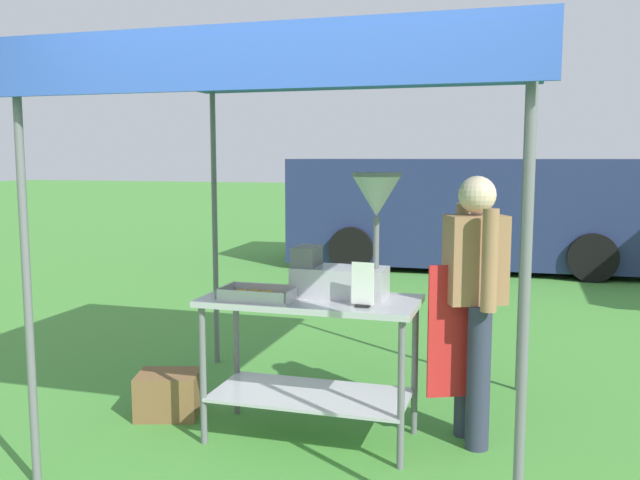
{
  "coord_description": "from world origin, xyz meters",
  "views": [
    {
      "loc": [
        0.97,
        -2.56,
        1.72
      ],
      "look_at": [
        -0.22,
        1.47,
        1.21
      ],
      "focal_mm": 38.2,
      "sensor_mm": 36.0,
      "label": 1
    }
  ],
  "objects_px": {
    "donut_tray": "(258,295)",
    "vendor": "(473,295)",
    "stall_canopy": "(315,75)",
    "donut_cart": "(311,336)",
    "van_navy": "(469,211)",
    "donut_fryer": "(352,246)",
    "menu_sign": "(363,288)",
    "supply_crate": "(168,394)"
  },
  "relations": [
    {
      "from": "donut_tray",
      "to": "vendor",
      "type": "bearing_deg",
      "value": 15.83
    },
    {
      "from": "stall_canopy",
      "to": "donut_tray",
      "type": "xyz_separation_m",
      "value": [
        -0.29,
        -0.22,
        -1.3
      ]
    },
    {
      "from": "donut_cart",
      "to": "vendor",
      "type": "distance_m",
      "value": 1.0
    },
    {
      "from": "donut_tray",
      "to": "van_navy",
      "type": "distance_m",
      "value": 7.21
    },
    {
      "from": "donut_fryer",
      "to": "van_navy",
      "type": "xyz_separation_m",
      "value": [
        0.2,
        6.96,
        -0.31
      ]
    },
    {
      "from": "van_navy",
      "to": "menu_sign",
      "type": "bearing_deg",
      "value": -90.6
    },
    {
      "from": "donut_tray",
      "to": "van_navy",
      "type": "bearing_deg",
      "value": 84.26
    },
    {
      "from": "stall_canopy",
      "to": "van_navy",
      "type": "relative_size",
      "value": 0.48
    },
    {
      "from": "donut_fryer",
      "to": "van_navy",
      "type": "relative_size",
      "value": 0.14
    },
    {
      "from": "vendor",
      "to": "donut_cart",
      "type": "bearing_deg",
      "value": -166.38
    },
    {
      "from": "donut_cart",
      "to": "supply_crate",
      "type": "relative_size",
      "value": 2.74
    },
    {
      "from": "vendor",
      "to": "van_navy",
      "type": "relative_size",
      "value": 0.29
    },
    {
      "from": "van_navy",
      "to": "donut_cart",
      "type": "bearing_deg",
      "value": -93.5
    },
    {
      "from": "donut_cart",
      "to": "van_navy",
      "type": "relative_size",
      "value": 0.23
    },
    {
      "from": "menu_sign",
      "to": "van_navy",
      "type": "relative_size",
      "value": 0.05
    },
    {
      "from": "stall_canopy",
      "to": "donut_fryer",
      "type": "relative_size",
      "value": 3.51
    },
    {
      "from": "stall_canopy",
      "to": "van_navy",
      "type": "height_order",
      "value": "stall_canopy"
    },
    {
      "from": "vendor",
      "to": "supply_crate",
      "type": "distance_m",
      "value": 2.11
    },
    {
      "from": "donut_fryer",
      "to": "van_navy",
      "type": "height_order",
      "value": "van_navy"
    },
    {
      "from": "menu_sign",
      "to": "van_navy",
      "type": "distance_m",
      "value": 7.21
    },
    {
      "from": "supply_crate",
      "to": "stall_canopy",
      "type": "bearing_deg",
      "value": 0.96
    },
    {
      "from": "stall_canopy",
      "to": "van_navy",
      "type": "distance_m",
      "value": 7.09
    },
    {
      "from": "donut_tray",
      "to": "stall_canopy",
      "type": "bearing_deg",
      "value": 37.11
    },
    {
      "from": "van_navy",
      "to": "donut_tray",
      "type": "bearing_deg",
      "value": -95.74
    },
    {
      "from": "donut_cart",
      "to": "supply_crate",
      "type": "bearing_deg",
      "value": 175.46
    },
    {
      "from": "stall_canopy",
      "to": "vendor",
      "type": "xyz_separation_m",
      "value": [
        0.94,
        0.13,
        -1.3
      ]
    },
    {
      "from": "donut_tray",
      "to": "menu_sign",
      "type": "distance_m",
      "value": 0.65
    },
    {
      "from": "stall_canopy",
      "to": "donut_cart",
      "type": "height_order",
      "value": "stall_canopy"
    },
    {
      "from": "menu_sign",
      "to": "vendor",
      "type": "height_order",
      "value": "vendor"
    },
    {
      "from": "donut_fryer",
      "to": "vendor",
      "type": "distance_m",
      "value": 0.78
    },
    {
      "from": "donut_cart",
      "to": "van_navy",
      "type": "height_order",
      "value": "van_navy"
    },
    {
      "from": "donut_fryer",
      "to": "menu_sign",
      "type": "relative_size",
      "value": 2.95
    },
    {
      "from": "donut_fryer",
      "to": "donut_cart",
      "type": "bearing_deg",
      "value": -159.18
    },
    {
      "from": "donut_fryer",
      "to": "vendor",
      "type": "xyz_separation_m",
      "value": [
        0.71,
        0.14,
        -0.28
      ]
    },
    {
      "from": "donut_cart",
      "to": "supply_crate",
      "type": "xyz_separation_m",
      "value": [
        -1.02,
        0.08,
        -0.5
      ]
    },
    {
      "from": "donut_tray",
      "to": "vendor",
      "type": "relative_size",
      "value": 0.27
    },
    {
      "from": "stall_canopy",
      "to": "donut_cart",
      "type": "distance_m",
      "value": 1.56
    },
    {
      "from": "donut_fryer",
      "to": "supply_crate",
      "type": "height_order",
      "value": "donut_fryer"
    },
    {
      "from": "donut_fryer",
      "to": "supply_crate",
      "type": "bearing_deg",
      "value": -179.69
    },
    {
      "from": "donut_tray",
      "to": "menu_sign",
      "type": "bearing_deg",
      "value": -3.42
    },
    {
      "from": "donut_tray",
      "to": "donut_fryer",
      "type": "relative_size",
      "value": 0.59
    },
    {
      "from": "menu_sign",
      "to": "vendor",
      "type": "relative_size",
      "value": 0.16
    }
  ]
}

